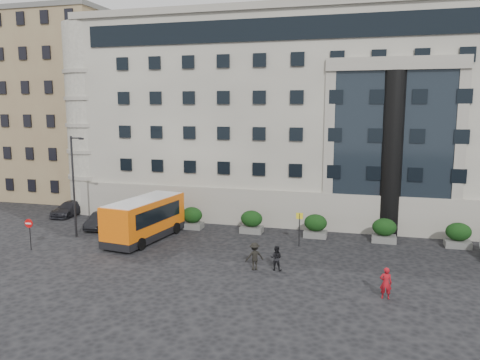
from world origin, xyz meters
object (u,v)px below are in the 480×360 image
object	(u,v)px
hedge_e	(458,235)
street_lamp	(74,182)
hedge_b	(252,222)
bus_stop_sign	(299,224)
minibus	(145,217)
parked_car_d	(145,199)
pedestrian_a	(386,283)
no_entry_sign	(29,228)
hedge_c	(315,226)
parked_car_b	(100,220)
pedestrian_b	(276,258)
pedestrian_c	(255,256)
red_truck	(150,186)
parked_car_c	(70,208)
hedge_a	(192,218)
hedge_d	(384,230)

from	to	relation	value
hedge_e	street_lamp	distance (m)	29.34
hedge_b	bus_stop_sign	xyz separation A→B (m)	(4.30, -2.80, 0.80)
minibus	parked_car_d	xyz separation A→B (m)	(-5.70, 11.38, -1.02)
street_lamp	minibus	distance (m)	6.24
parked_car_d	pedestrian_a	world-z (taller)	pedestrian_a
hedge_e	no_entry_sign	world-z (taller)	no_entry_sign
hedge_c	no_entry_sign	bearing A→B (deg)	-155.51
hedge_b	parked_car_b	bearing A→B (deg)	-171.63
hedge_c	pedestrian_b	distance (m)	8.44
hedge_e	parked_car_b	bearing A→B (deg)	-176.21
minibus	hedge_e	bearing A→B (deg)	18.15
street_lamp	bus_stop_sign	bearing A→B (deg)	6.54
hedge_b	parked_car_d	bearing A→B (deg)	151.22
hedge_c	hedge_e	xyz separation A→B (m)	(10.40, 0.00, 0.00)
pedestrian_b	pedestrian_c	size ratio (longest dim) A/B	0.90
hedge_e	pedestrian_b	size ratio (longest dim) A/B	1.16
no_entry_sign	red_truck	distance (m)	19.44
pedestrian_b	bus_stop_sign	bearing A→B (deg)	-93.58
hedge_b	parked_car_c	world-z (taller)	hedge_b
hedge_c	hedge_a	bearing A→B (deg)	180.00
parked_car_b	pedestrian_c	distance (m)	16.49
hedge_a	no_entry_sign	bearing A→B (deg)	-135.52
hedge_e	pedestrian_a	xyz separation A→B (m)	(-5.48, -11.13, -0.06)
hedge_e	parked_car_d	bearing A→B (deg)	165.86
hedge_a	no_entry_sign	distance (m)	12.64
hedge_c	red_truck	world-z (taller)	red_truck
hedge_d	parked_car_c	bearing A→B (deg)	176.90
pedestrian_a	pedestrian_c	bearing A→B (deg)	-18.61
hedge_e	minibus	world-z (taller)	minibus
hedge_c	hedge_e	size ratio (longest dim) A/B	1.00
bus_stop_sign	hedge_b	bearing A→B (deg)	146.93
bus_stop_sign	pedestrian_c	xyz separation A→B (m)	(-2.02, -5.77, -0.84)
pedestrian_a	hedge_d	bearing A→B (deg)	-91.92
hedge_b	bus_stop_sign	size ratio (longest dim) A/B	0.73
parked_car_b	pedestrian_c	world-z (taller)	pedestrian_c
parked_car_c	pedestrian_a	bearing A→B (deg)	-24.14
hedge_b	hedge_e	bearing A→B (deg)	0.00
no_entry_sign	pedestrian_a	bearing A→B (deg)	-5.38
bus_stop_sign	minibus	distance (m)	11.89
parked_car_d	pedestrian_b	distance (m)	22.92
hedge_d	pedestrian_a	size ratio (longest dim) A/B	1.06
red_truck	hedge_d	bearing A→B (deg)	-18.35
street_lamp	parked_car_c	xyz separation A→B (m)	(-5.06, 6.35, -3.71)
street_lamp	no_entry_sign	xyz separation A→B (m)	(-1.06, -4.04, -2.72)
red_truck	parked_car_d	world-z (taller)	red_truck
parked_car_b	minibus	bearing A→B (deg)	-30.66
hedge_e	bus_stop_sign	world-z (taller)	bus_stop_sign
minibus	pedestrian_c	world-z (taller)	minibus
hedge_c	no_entry_sign	xyz separation A→B (m)	(-19.40, -8.84, 0.72)
pedestrian_c	no_entry_sign	bearing A→B (deg)	-26.81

